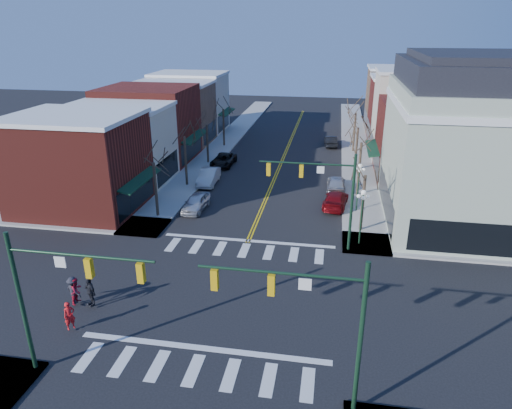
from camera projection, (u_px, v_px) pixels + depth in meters
The scene contains 36 objects.
ground at pixel (224, 298), 27.28m from camera, with size 160.00×160.00×0.00m, color black.
sidewalk_left at pixel (187, 182), 46.93m from camera, with size 3.50×70.00×0.15m, color #9E9B93.
sidewalk_right at pixel (360, 192), 44.16m from camera, with size 3.50×70.00×0.15m, color #9E9B93.
bldg_left_brick_a at pixel (79, 165), 38.99m from camera, with size 10.00×8.50×8.00m, color maroon.
bldg_left_stucco_a at pixel (119, 145), 46.17m from camera, with size 10.00×7.00×7.50m, color beige.
bldg_left_brick_b at pixel (149, 124), 53.30m from camera, with size 10.00×9.00×8.50m, color maroon.
bldg_left_tan at pixel (173, 114), 60.98m from camera, with size 10.00×7.50×7.80m, color #88654B.
bldg_left_stucco_b at pixel (191, 103), 67.99m from camera, with size 10.00×8.00×8.20m, color beige.
bldg_right_brick_a at pixel (428, 141), 46.90m from camera, with size 10.00×8.50×8.00m, color maroon.
bldg_right_stucco at pixel (418, 117), 53.61m from camera, with size 10.00×7.00×10.00m, color beige.
bldg_right_brick_b at pixel (408, 112), 60.75m from camera, with size 10.00×8.00×8.50m, color maroon.
bldg_right_tan at pixel (401, 100), 67.98m from camera, with size 10.00×8.00×9.00m, color #88654B.
victorian_corner at pixel (472, 142), 35.46m from camera, with size 12.25×14.25×13.30m.
traffic_mast_near_left at pixel (56, 288), 19.64m from camera, with size 6.60×0.28×7.20m.
traffic_mast_near_right at pixel (314, 314), 17.88m from camera, with size 6.60×0.28×7.20m.
traffic_mast_far_right at pixel (326, 188), 31.42m from camera, with size 6.60×0.28×7.20m.
lamppost_corner at pixel (362, 208), 32.66m from camera, with size 0.36×0.36×4.33m.
lamppost_midblock at pixel (359, 179), 38.60m from camera, with size 0.36×0.36×4.33m.
tree_left_a at pixel (156, 190), 37.78m from camera, with size 0.24×0.24×4.76m, color #382B21.
tree_left_b at pixel (186, 162), 45.05m from camera, with size 0.24×0.24×5.04m, color #382B21.
tree_left_c at pixel (207, 144), 52.46m from camera, with size 0.24×0.24×4.55m, color #382B21.
tree_left_d at pixel (224, 128), 59.71m from camera, with size 0.24×0.24×4.90m, color #382B21.
tree_right_a at pixel (363, 204), 35.16m from camera, with size 0.24×0.24×4.62m, color #382B21.
tree_right_b at pixel (359, 170), 42.37m from camera, with size 0.24×0.24×5.18m, color #382B21.
tree_right_c at pixel (356, 149), 49.75m from camera, with size 0.24×0.24×4.83m, color #382B21.
tree_right_d at pixel (354, 133), 57.04m from camera, with size 0.24×0.24×4.97m, color #382B21.
car_left_near at pixel (196, 203), 39.79m from camera, with size 1.66×4.13×1.41m, color silver.
car_left_mid at pixel (208, 177), 46.23m from camera, with size 1.63×4.67×1.54m, color silver.
car_left_far at pixel (223, 160), 52.15m from camera, with size 2.23×4.83×1.34m, color black.
car_right_near at pixel (336, 200), 40.46m from camera, with size 1.92×4.72×1.37m, color maroon.
car_right_mid at pixel (336, 183), 44.35m from camera, with size 1.78×4.42×1.51m, color #B6B6BB.
car_right_far at pixel (331, 141), 60.44m from camera, with size 1.46×4.18×1.38m, color black.
pedestrian_red_a at pixel (69, 316), 24.04m from camera, with size 0.58×0.38×1.59m, color red.
pedestrian_red_b at pixel (76, 290), 26.27m from camera, with size 0.80×0.62×1.64m, color red.
pedestrian_dark_a at pixel (90, 292), 26.01m from camera, with size 1.05×0.44×1.80m, color black.
pedestrian_dark_b at pixel (74, 290), 26.26m from camera, with size 1.08×0.62×1.68m, color black.
Camera 1 is at (5.84, -22.58, 15.35)m, focal length 32.00 mm.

